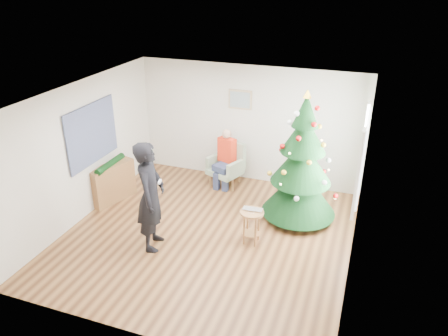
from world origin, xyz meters
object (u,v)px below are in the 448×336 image
at_px(christmas_tree, 302,164).
at_px(standing_man, 151,196).
at_px(stool, 251,227).
at_px(console, 112,183).
at_px(armchair, 227,169).

bearing_deg(christmas_tree, standing_man, -141.13).
bearing_deg(standing_man, stool, -80.85).
relative_size(christmas_tree, console, 2.55).
height_order(christmas_tree, standing_man, christmas_tree).
height_order(christmas_tree, console, christmas_tree).
height_order(armchair, standing_man, standing_man).
xyz_separation_m(stool, standing_man, (-1.57, -0.66, 0.65)).
relative_size(standing_man, console, 1.94).
relative_size(armchair, standing_man, 0.50).
relative_size(christmas_tree, armchair, 2.63).
distance_m(stool, standing_man, 1.82).
xyz_separation_m(standing_man, console, (-1.56, 1.17, -0.57)).
bearing_deg(christmas_tree, console, -170.98).
xyz_separation_m(stool, armchair, (-1.16, 2.00, 0.03)).
distance_m(christmas_tree, standing_man, 2.81).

